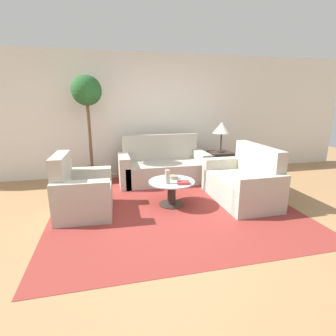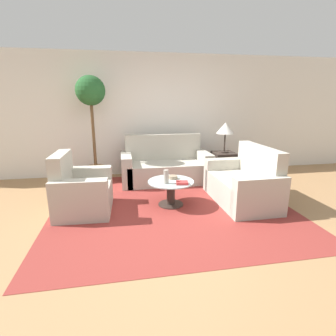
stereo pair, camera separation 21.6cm
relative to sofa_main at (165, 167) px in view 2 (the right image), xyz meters
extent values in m
plane|color=#9E754C|center=(-0.27, -1.94, -0.29)|extent=(14.00, 14.00, 0.00)
cube|color=white|center=(-0.27, 0.69, 1.01)|extent=(10.00, 0.06, 2.60)
cube|color=maroon|center=(-0.13, -1.31, -0.29)|extent=(3.64, 3.45, 0.01)
cube|color=#B2AD9E|center=(0.00, -0.09, -0.09)|extent=(1.58, 0.84, 0.41)
cube|color=#B2AD9E|center=(0.00, 0.24, 0.18)|extent=(1.58, 0.18, 0.94)
cube|color=#B2AD9E|center=(-0.79, -0.09, 0.00)|extent=(0.20, 0.84, 0.60)
cube|color=#B2AD9E|center=(0.79, -0.09, 0.00)|extent=(0.20, 0.84, 0.60)
cube|color=#B2AD9E|center=(-1.45, -1.31, -0.09)|extent=(0.80, 0.74, 0.41)
cube|color=#B2AD9E|center=(-1.75, -1.30, 0.16)|extent=(0.21, 0.72, 0.90)
cube|color=#B2AD9E|center=(-1.47, -1.66, 0.00)|extent=(0.78, 0.23, 0.60)
cube|color=#B2AD9E|center=(-1.44, -0.95, 0.00)|extent=(0.78, 0.23, 0.60)
cube|color=#B2AD9E|center=(1.02, -1.37, -0.09)|extent=(0.81, 1.21, 0.41)
cube|color=#B2AD9E|center=(1.33, -1.37, 0.17)|extent=(0.20, 1.20, 0.92)
cube|color=#B2AD9E|center=(1.01, -0.77, 0.00)|extent=(0.80, 0.21, 0.60)
cube|color=#B2AD9E|center=(1.03, -1.97, 0.00)|extent=(0.80, 0.21, 0.60)
cylinder|color=#332823|center=(-0.13, -1.31, -0.28)|extent=(0.40, 0.40, 0.02)
cylinder|color=#332823|center=(-0.13, -1.31, -0.10)|extent=(0.13, 0.13, 0.39)
cylinder|color=#B2C6C6|center=(-0.13, -1.31, 0.10)|extent=(0.73, 0.73, 0.02)
cube|color=#332823|center=(1.25, -0.07, -0.01)|extent=(0.45, 0.45, 0.57)
cylinder|color=#332823|center=(1.25, -0.07, 0.28)|extent=(0.18, 0.18, 0.02)
cylinder|color=#332823|center=(1.25, -0.07, 0.48)|extent=(0.03, 0.03, 0.37)
cone|color=beige|center=(1.25, -0.07, 0.78)|extent=(0.37, 0.37, 0.23)
cylinder|color=#93704C|center=(-1.41, 0.20, -0.13)|extent=(0.36, 0.36, 0.33)
cylinder|color=brown|center=(-1.41, 0.20, 0.70)|extent=(0.06, 0.06, 1.33)
sphere|color=#235628|center=(-1.41, 0.20, 1.52)|extent=(0.56, 0.56, 0.56)
cylinder|color=#9E998E|center=(-0.23, -1.42, 0.22)|extent=(0.08, 0.08, 0.21)
cylinder|color=gray|center=(-0.08, -1.20, 0.14)|extent=(0.15, 0.15, 0.05)
cube|color=#BC3333|center=(0.01, -1.49, 0.13)|extent=(0.20, 0.17, 0.04)
camera|label=1|loc=(-1.09, -5.12, 1.36)|focal=28.00mm
camera|label=2|loc=(-0.88, -5.17, 1.36)|focal=28.00mm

